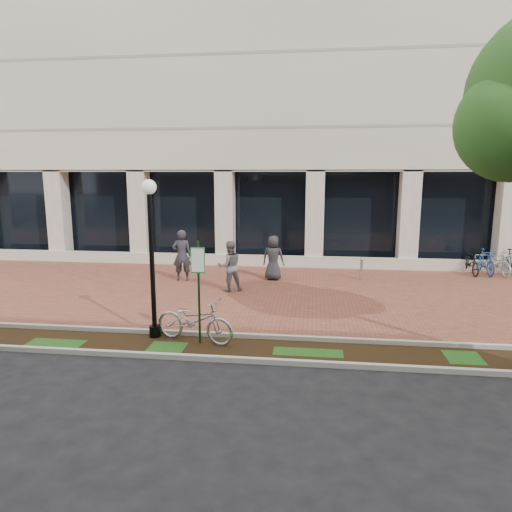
# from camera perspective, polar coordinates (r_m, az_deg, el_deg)

# --- Properties ---
(ground) EXTENTS (120.00, 120.00, 0.00)m
(ground) POSITION_cam_1_polar(r_m,az_deg,el_deg) (15.95, -0.05, -4.54)
(ground) COLOR black
(ground) RESTS_ON ground
(brick_plaza) EXTENTS (40.00, 9.00, 0.01)m
(brick_plaza) POSITION_cam_1_polar(r_m,az_deg,el_deg) (15.95, -0.05, -4.53)
(brick_plaza) COLOR brown
(brick_plaza) RESTS_ON ground
(planting_strip) EXTENTS (40.00, 1.50, 0.01)m
(planting_strip) POSITION_cam_1_polar(r_m,az_deg,el_deg) (11.02, -3.55, -11.46)
(planting_strip) COLOR black
(planting_strip) RESTS_ON ground
(curb_plaza_side) EXTENTS (40.00, 0.12, 0.12)m
(curb_plaza_side) POSITION_cam_1_polar(r_m,az_deg,el_deg) (11.69, -2.86, -9.87)
(curb_plaza_side) COLOR #B1B1A7
(curb_plaza_side) RESTS_ON ground
(curb_street_side) EXTENTS (40.00, 0.12, 0.12)m
(curb_street_side) POSITION_cam_1_polar(r_m,az_deg,el_deg) (10.32, -4.34, -12.70)
(curb_street_side) COLOR #B1B1A7
(curb_street_side) RESTS_ON ground
(near_office_building) EXTENTS (40.00, 12.12, 16.00)m
(near_office_building) POSITION_cam_1_polar(r_m,az_deg,el_deg) (26.52, 3.04, 23.28)
(near_office_building) COLOR beige
(near_office_building) RESTS_ON ground
(parking_sign) EXTENTS (0.34, 0.07, 2.52)m
(parking_sign) POSITION_cam_1_polar(r_m,az_deg,el_deg) (10.94, -7.20, -2.93)
(parking_sign) COLOR #153B1D
(parking_sign) RESTS_ON ground
(lamppost) EXTENTS (0.36, 0.36, 3.95)m
(lamppost) POSITION_cam_1_polar(r_m,az_deg,el_deg) (11.44, -12.93, 0.74)
(lamppost) COLOR black
(lamppost) RESTS_ON ground
(locked_bicycle) EXTENTS (2.20, 1.24, 1.09)m
(locked_bicycle) POSITION_cam_1_polar(r_m,az_deg,el_deg) (11.35, -7.68, -7.97)
(locked_bicycle) COLOR #B0AFB4
(locked_bicycle) RESTS_ON ground
(pedestrian_left) EXTENTS (0.79, 0.59, 1.98)m
(pedestrian_left) POSITION_cam_1_polar(r_m,az_deg,el_deg) (17.68, -9.24, 0.07)
(pedestrian_left) COLOR #2A2A2F
(pedestrian_left) RESTS_ON ground
(pedestrian_mid) EXTENTS (1.07, 0.98, 1.78)m
(pedestrian_mid) POSITION_cam_1_polar(r_m,az_deg,el_deg) (15.96, -3.32, -1.27)
(pedestrian_mid) COLOR #5D5D62
(pedestrian_mid) RESTS_ON ground
(pedestrian_right) EXTENTS (0.92, 0.67, 1.74)m
(pedestrian_right) POSITION_cam_1_polar(r_m,az_deg,el_deg) (17.62, 2.17, -0.24)
(pedestrian_right) COLOR #26272B
(pedestrian_right) RESTS_ON ground
(bollard) EXTENTS (0.12, 0.12, 0.89)m
(bollard) POSITION_cam_1_polar(r_m,az_deg,el_deg) (18.15, 13.04, -1.52)
(bollard) COLOR #B3B3B7
(bollard) RESTS_ON ground
(bike_rack_cluster) EXTENTS (3.61, 1.89, 1.04)m
(bike_rack_cluster) POSITION_cam_1_polar(r_m,az_deg,el_deg) (21.16, 28.71, -0.76)
(bike_rack_cluster) COLOR black
(bike_rack_cluster) RESTS_ON ground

